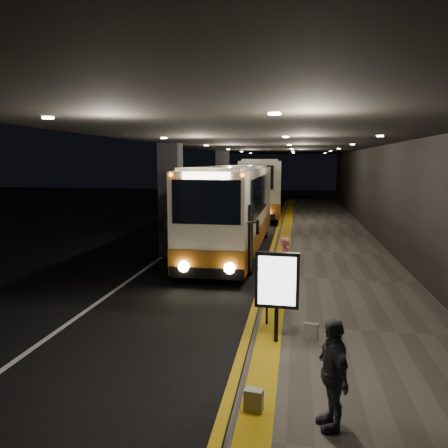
% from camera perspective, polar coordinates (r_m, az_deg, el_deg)
% --- Properties ---
extents(ground, '(90.00, 90.00, 0.00)m').
position_cam_1_polar(ground, '(13.35, -5.43, -7.98)').
color(ground, black).
extents(lane_line_white, '(0.12, 50.00, 0.01)m').
position_cam_1_polar(lane_line_white, '(18.51, -6.85, -3.42)').
color(lane_line_white, silver).
rests_on(lane_line_white, ground).
extents(kerb_stripe_yellow, '(0.18, 50.00, 0.01)m').
position_cam_1_polar(kerb_stripe_yellow, '(17.80, 6.11, -3.87)').
color(kerb_stripe_yellow, gold).
rests_on(kerb_stripe_yellow, ground).
extents(sidewalk, '(4.50, 50.00, 0.15)m').
position_cam_1_polar(sidewalk, '(17.82, 13.86, -3.83)').
color(sidewalk, '#514C44').
rests_on(sidewalk, ground).
extents(tactile_strip, '(0.50, 50.00, 0.01)m').
position_cam_1_polar(tactile_strip, '(17.75, 7.73, -3.44)').
color(tactile_strip, gold).
rests_on(tactile_strip, sidewalk).
extents(terminal_wall, '(0.10, 50.00, 6.00)m').
position_cam_1_polar(terminal_wall, '(17.78, 21.46, 5.33)').
color(terminal_wall, black).
rests_on(terminal_wall, ground).
extents(support_columns, '(0.80, 24.80, 4.40)m').
position_cam_1_polar(support_columns, '(17.15, -6.95, 3.08)').
color(support_columns, black).
rests_on(support_columns, ground).
extents(canopy, '(9.00, 50.00, 0.40)m').
position_cam_1_polar(canopy, '(17.43, 6.84, 11.06)').
color(canopy, black).
rests_on(canopy, support_columns).
extents(coach_main, '(2.33, 11.03, 3.42)m').
position_cam_1_polar(coach_main, '(17.75, 1.25, 1.50)').
color(coach_main, beige).
rests_on(coach_main, ground).
extents(coach_second, '(3.00, 11.97, 3.73)m').
position_cam_1_polar(coach_second, '(30.97, 5.06, 4.60)').
color(coach_second, beige).
rests_on(coach_second, ground).
extents(passenger_boarding, '(0.36, 0.55, 1.49)m').
position_cam_1_polar(passenger_boarding, '(12.27, 8.08, -5.15)').
color(passenger_boarding, '#BD5868').
rests_on(passenger_boarding, sidewalk).
extents(passenger_waiting_grey, '(0.69, 0.99, 1.53)m').
position_cam_1_polar(passenger_waiting_grey, '(6.31, 13.99, -18.36)').
color(passenger_waiting_grey, '#4C4B50').
rests_on(passenger_waiting_grey, sidewalk).
extents(bag_polka, '(0.30, 0.18, 0.34)m').
position_cam_1_polar(bag_polka, '(9.20, 11.29, -13.61)').
color(bag_polka, black).
rests_on(bag_polka, sidewalk).
extents(bag_plain, '(0.28, 0.19, 0.33)m').
position_cam_1_polar(bag_plain, '(6.76, 3.90, -22.00)').
color(bag_plain, '#B5B1AA').
rests_on(bag_plain, sidewalk).
extents(info_sign, '(0.86, 0.15, 1.82)m').
position_cam_1_polar(info_sign, '(8.63, 6.94, -7.54)').
color(info_sign, black).
rests_on(info_sign, sidewalk).
extents(stanchion_post, '(0.05, 0.05, 1.15)m').
position_cam_1_polar(stanchion_post, '(9.71, 5.63, -9.74)').
color(stanchion_post, black).
rests_on(stanchion_post, sidewalk).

